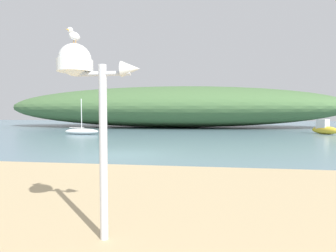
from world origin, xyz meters
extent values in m
plane|color=slate|center=(0.00, 0.00, 0.00)|extent=(120.00, 120.00, 0.00)
cube|color=tan|center=(0.00, -8.00, 0.10)|extent=(44.00, 9.00, 0.20)
ellipsoid|color=#476B3D|center=(-1.08, 26.97, 2.97)|extent=(50.04, 15.79, 5.93)
cylinder|color=silver|center=(2.61, -9.29, 1.52)|extent=(0.12, 0.12, 2.63)
cylinder|color=silver|center=(2.61, -9.29, 2.70)|extent=(0.86, 0.07, 0.07)
cylinder|color=white|center=(2.18, -9.29, 2.82)|extent=(0.53, 0.53, 0.18)
sphere|color=white|center=(2.18, -9.29, 2.91)|extent=(0.49, 0.49, 0.49)
cone|color=silver|center=(3.04, -9.29, 2.76)|extent=(0.28, 0.23, 0.23)
cylinder|color=orange|center=(2.20, -9.29, 3.18)|extent=(0.01, 0.01, 0.05)
cylinder|color=orange|center=(2.16, -9.28, 3.18)|extent=(0.01, 0.01, 0.05)
ellipsoid|color=white|center=(2.18, -9.29, 3.26)|extent=(0.15, 0.24, 0.12)
ellipsoid|color=#9EA0A8|center=(2.18, -9.29, 3.28)|extent=(0.12, 0.22, 0.04)
sphere|color=white|center=(2.16, -9.38, 3.32)|extent=(0.08, 0.08, 0.08)
cone|color=gold|center=(2.15, -9.44, 3.32)|extent=(0.03, 0.05, 0.02)
ellipsoid|color=white|center=(-7.97, 12.07, 0.29)|extent=(3.41, 1.04, 0.57)
cylinder|color=silver|center=(-7.97, 12.07, 1.94)|extent=(0.08, 0.08, 3.09)
cylinder|color=silver|center=(-8.48, 12.06, 0.65)|extent=(1.53, 0.09, 0.06)
ellipsoid|color=gold|center=(15.78, 15.45, 0.40)|extent=(2.31, 2.75, 0.80)
cube|color=silver|center=(15.62, 15.67, 1.00)|extent=(1.15, 1.20, 0.96)
camera|label=1|loc=(4.13, -13.16, 2.12)|focal=29.09mm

